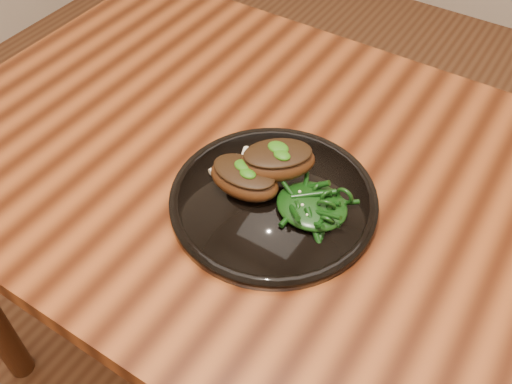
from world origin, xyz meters
TOP-DOWN VIEW (x-y plane):
  - desk at (0.00, 0.00)m, footprint 1.60×0.80m
  - plate at (-0.16, -0.08)m, footprint 0.32×0.32m
  - lamb_chop_front at (-0.20, -0.09)m, footprint 0.12×0.08m
  - lamb_chop_back at (-0.17, -0.04)m, footprint 0.13×0.13m
  - herb_smear at (-0.19, -0.01)m, footprint 0.09×0.06m
  - greens_heap at (-0.09, -0.07)m, footprint 0.11×0.10m

SIDE VIEW (x-z plane):
  - desk at x=0.00m, z-range 0.29..1.04m
  - plate at x=-0.16m, z-range 0.75..0.77m
  - herb_smear at x=-0.19m, z-range 0.77..0.77m
  - greens_heap at x=-0.09m, z-range 0.77..0.81m
  - lamb_chop_front at x=-0.20m, z-range 0.77..0.82m
  - lamb_chop_back at x=-0.17m, z-range 0.79..0.84m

